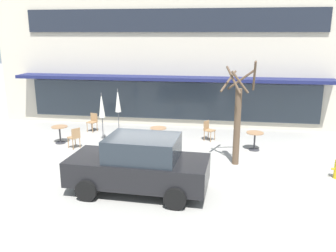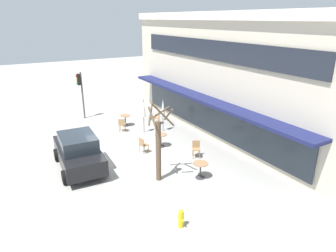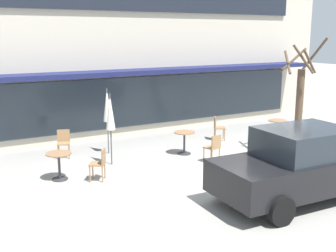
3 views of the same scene
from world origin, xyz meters
TOP-DOWN VIEW (x-y plane):
  - ground_plane at (0.00, 0.00)m, footprint 80.00×80.00m
  - building_facade at (0.00, 9.96)m, footprint 18.42×9.10m
  - cafe_table_near_wall at (4.00, 2.63)m, footprint 0.70×0.70m
  - cafe_table_streetside at (-4.38, 2.31)m, footprint 0.70×0.70m
  - cafe_table_by_tree at (-0.07, 2.75)m, footprint 0.70×0.70m
  - patio_umbrella_green_folded at (-2.61, 2.88)m, footprint 0.28×0.28m
  - patio_umbrella_cream_folded at (-2.23, 4.08)m, footprint 0.28×0.28m
  - cafe_chair_0 at (2.04, 3.74)m, footprint 0.55×0.55m
  - cafe_chair_1 at (-3.43, 1.70)m, footprint 0.55×0.55m
  - cafe_chair_2 at (0.21, 1.48)m, footprint 0.48×0.48m
  - cafe_chair_3 at (-3.64, 4.41)m, footprint 0.51×0.51m
  - parked_sedan at (0.21, -1.97)m, footprint 4.28×2.18m
  - street_tree at (3.18, 0.89)m, footprint 1.25×1.23m

SIDE VIEW (x-z plane):
  - ground_plane at x=0.00m, z-range 0.00..0.00m
  - cafe_table_near_wall at x=4.00m, z-range 0.14..0.90m
  - cafe_table_streetside at x=-4.38m, z-range 0.14..0.90m
  - cafe_table_by_tree at x=-0.07m, z-range 0.14..0.90m
  - cafe_chair_0 at x=2.04m, z-range 0.08..0.97m
  - cafe_chair_1 at x=-3.43m, z-range 0.08..0.97m
  - cafe_chair_2 at x=0.21m, z-range 0.08..0.97m
  - cafe_chair_3 at x=-3.64m, z-range 0.08..0.97m
  - parked_sedan at x=0.21m, z-range 0.00..1.76m
  - patio_umbrella_green_folded at x=-2.61m, z-range 0.53..2.73m
  - patio_umbrella_cream_folded at x=-2.23m, z-range 0.53..2.73m
  - street_tree at x=3.18m, z-range -0.19..3.65m
  - building_facade at x=0.00m, z-range 0.00..7.35m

